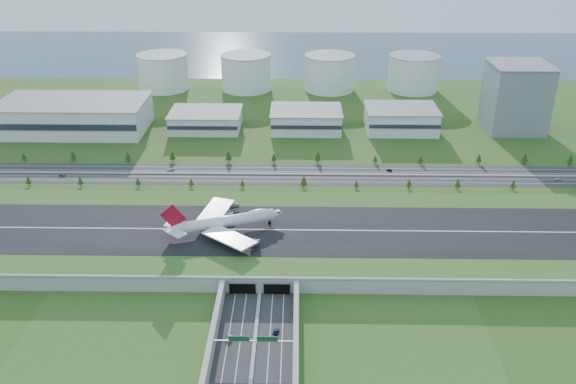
{
  "coord_description": "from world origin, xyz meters",
  "views": [
    {
      "loc": [
        18.5,
        -300.42,
        176.6
      ],
      "look_at": [
        12.51,
        35.0,
        15.12
      ],
      "focal_mm": 38.0,
      "sensor_mm": 36.0,
      "label": 1
    }
  ],
  "objects_px": {
    "boeing_747": "(225,221)",
    "car_7": "(170,169)",
    "fuel_tank_a": "(163,72)",
    "office_tower": "(516,97)",
    "car_0": "(229,339)",
    "car_6": "(558,179)",
    "car_2": "(276,331)",
    "car_4": "(62,175)",
    "car_5": "(389,170)"
  },
  "relations": [
    {
      "from": "car_5",
      "to": "fuel_tank_a",
      "type": "bearing_deg",
      "value": -123.37
    },
    {
      "from": "boeing_747",
      "to": "car_7",
      "type": "relative_size",
      "value": 11.58
    },
    {
      "from": "car_2",
      "to": "car_7",
      "type": "bearing_deg",
      "value": -50.44
    },
    {
      "from": "car_6",
      "to": "office_tower",
      "type": "bearing_deg",
      "value": -12.99
    },
    {
      "from": "car_4",
      "to": "car_5",
      "type": "bearing_deg",
      "value": -73.02
    },
    {
      "from": "boeing_747",
      "to": "car_4",
      "type": "relative_size",
      "value": 15.1
    },
    {
      "from": "office_tower",
      "to": "car_5",
      "type": "distance_m",
      "value": 150.6
    },
    {
      "from": "car_4",
      "to": "car_7",
      "type": "bearing_deg",
      "value": -67.72
    },
    {
      "from": "office_tower",
      "to": "car_4",
      "type": "height_order",
      "value": "office_tower"
    },
    {
      "from": "car_0",
      "to": "car_4",
      "type": "height_order",
      "value": "car_0"
    },
    {
      "from": "car_0",
      "to": "office_tower",
      "type": "bearing_deg",
      "value": 73.95
    },
    {
      "from": "car_0",
      "to": "car_5",
      "type": "bearing_deg",
      "value": 84.01
    },
    {
      "from": "fuel_tank_a",
      "to": "car_6",
      "type": "relative_size",
      "value": 10.33
    },
    {
      "from": "office_tower",
      "to": "fuel_tank_a",
      "type": "distance_m",
      "value": 340.18
    },
    {
      "from": "car_2",
      "to": "car_4",
      "type": "height_order",
      "value": "car_4"
    },
    {
      "from": "boeing_747",
      "to": "car_0",
      "type": "xyz_separation_m",
      "value": [
        10.92,
        -84.78,
        -13.16
      ]
    },
    {
      "from": "car_0",
      "to": "car_5",
      "type": "height_order",
      "value": "car_0"
    },
    {
      "from": "fuel_tank_a",
      "to": "car_2",
      "type": "bearing_deg",
      "value": -71.69
    },
    {
      "from": "boeing_747",
      "to": "car_7",
      "type": "height_order",
      "value": "boeing_747"
    },
    {
      "from": "car_0",
      "to": "boeing_747",
      "type": "bearing_deg",
      "value": 118.23
    },
    {
      "from": "fuel_tank_a",
      "to": "boeing_747",
      "type": "height_order",
      "value": "fuel_tank_a"
    },
    {
      "from": "office_tower",
      "to": "boeing_747",
      "type": "height_order",
      "value": "office_tower"
    },
    {
      "from": "car_2",
      "to": "car_5",
      "type": "xyz_separation_m",
      "value": [
        75.04,
        182.96,
        -0.01
      ]
    },
    {
      "from": "office_tower",
      "to": "car_4",
      "type": "xyz_separation_m",
      "value": [
        -348.23,
        -105.53,
        -26.63
      ]
    },
    {
      "from": "fuel_tank_a",
      "to": "car_7",
      "type": "xyz_separation_m",
      "value": [
        46.33,
        -209.39,
        -16.54
      ]
    },
    {
      "from": "office_tower",
      "to": "car_7",
      "type": "relative_size",
      "value": 9.55
    },
    {
      "from": "boeing_747",
      "to": "car_7",
      "type": "bearing_deg",
      "value": 97.12
    },
    {
      "from": "car_7",
      "to": "car_5",
      "type": "bearing_deg",
      "value": 66.93
    },
    {
      "from": "office_tower",
      "to": "car_2",
      "type": "bearing_deg",
      "value": -124.71
    },
    {
      "from": "car_4",
      "to": "car_7",
      "type": "xyz_separation_m",
      "value": [
        74.56,
        11.15,
        0.08
      ]
    },
    {
      "from": "fuel_tank_a",
      "to": "car_4",
      "type": "distance_m",
      "value": 222.96
    },
    {
      "from": "car_0",
      "to": "car_7",
      "type": "xyz_separation_m",
      "value": [
        -62.32,
        186.74,
        0.02
      ]
    },
    {
      "from": "car_4",
      "to": "car_5",
      "type": "relative_size",
      "value": 1.1
    },
    {
      "from": "car_2",
      "to": "car_6",
      "type": "xyz_separation_m",
      "value": [
        190.86,
        169.31,
        -0.0
      ]
    },
    {
      "from": "car_6",
      "to": "car_7",
      "type": "xyz_separation_m",
      "value": [
        -273.72,
        11.79,
        0.16
      ]
    },
    {
      "from": "fuel_tank_a",
      "to": "car_5",
      "type": "bearing_deg",
      "value": -45.46
    },
    {
      "from": "fuel_tank_a",
      "to": "car_6",
      "type": "distance_m",
      "value": 389.4
    },
    {
      "from": "car_6",
      "to": "car_4",
      "type": "bearing_deg",
      "value": 76.88
    },
    {
      "from": "car_6",
      "to": "car_0",
      "type": "bearing_deg",
      "value": 116.59
    },
    {
      "from": "car_5",
      "to": "car_7",
      "type": "xyz_separation_m",
      "value": [
        -157.9,
        -1.85,
        0.18
      ]
    },
    {
      "from": "fuel_tank_a",
      "to": "boeing_747",
      "type": "bearing_deg",
      "value": -72.57
    },
    {
      "from": "car_0",
      "to": "car_5",
      "type": "relative_size",
      "value": 1.19
    },
    {
      "from": "fuel_tank_a",
      "to": "boeing_747",
      "type": "distance_m",
      "value": 326.34
    },
    {
      "from": "boeing_747",
      "to": "car_6",
      "type": "height_order",
      "value": "boeing_747"
    },
    {
      "from": "boeing_747",
      "to": "car_2",
      "type": "relative_size",
      "value": 13.75
    },
    {
      "from": "office_tower",
      "to": "car_0",
      "type": "relative_size",
      "value": 11.52
    },
    {
      "from": "car_2",
      "to": "car_5",
      "type": "bearing_deg",
      "value": -97.32
    },
    {
      "from": "office_tower",
      "to": "car_0",
      "type": "height_order",
      "value": "office_tower"
    },
    {
      "from": "car_6",
      "to": "car_2",
      "type": "bearing_deg",
      "value": 118.56
    },
    {
      "from": "office_tower",
      "to": "car_7",
      "type": "xyz_separation_m",
      "value": [
        -273.67,
        -94.39,
        -26.54
      ]
    }
  ]
}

